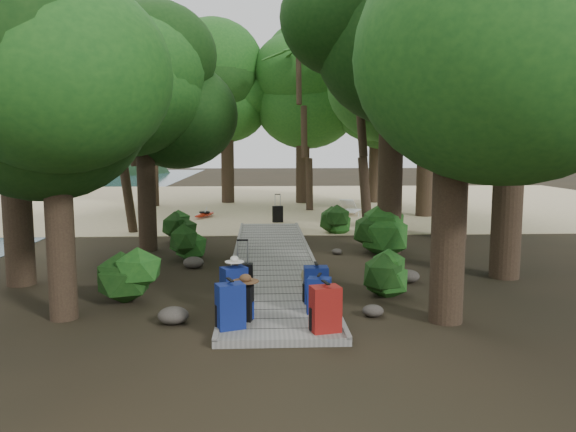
{
  "coord_description": "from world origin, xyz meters",
  "views": [
    {
      "loc": [
        -0.29,
        -12.68,
        2.86
      ],
      "look_at": [
        0.43,
        2.13,
        1.0
      ],
      "focal_mm": 35.0,
      "sensor_mm": 36.0,
      "label": 1
    }
  ],
  "objects_px": {
    "backpack_right_d": "(315,281)",
    "backpack_left_b": "(242,301)",
    "lone_suitcase_on_sand": "(278,214)",
    "backpack_left_c": "(234,285)",
    "backpack_right_c": "(316,283)",
    "sun_lounger": "(351,208)",
    "backpack_right_a": "(325,306)",
    "backpack_left_a": "(230,304)",
    "backpack_right_b": "(319,294)",
    "duffel_right_khaki": "(311,278)",
    "kayak": "(205,214)",
    "suitcase_on_boardwalk": "(243,279)"
  },
  "relations": [
    {
      "from": "backpack_left_c",
      "to": "backpack_left_a",
      "type": "bearing_deg",
      "value": -116.06
    },
    {
      "from": "backpack_left_c",
      "to": "backpack_right_a",
      "type": "relative_size",
      "value": 1.01
    },
    {
      "from": "backpack_left_a",
      "to": "backpack_right_d",
      "type": "bearing_deg",
      "value": 30.88
    },
    {
      "from": "backpack_left_b",
      "to": "kayak",
      "type": "xyz_separation_m",
      "value": [
        -1.94,
        13.69,
        -0.25
      ]
    },
    {
      "from": "backpack_left_a",
      "to": "backpack_right_a",
      "type": "xyz_separation_m",
      "value": [
        1.41,
        -0.2,
        -0.0
      ]
    },
    {
      "from": "backpack_left_a",
      "to": "kayak",
      "type": "height_order",
      "value": "backpack_left_a"
    },
    {
      "from": "backpack_right_a",
      "to": "backpack_right_b",
      "type": "bearing_deg",
      "value": 76.52
    },
    {
      "from": "backpack_left_c",
      "to": "suitcase_on_boardwalk",
      "type": "distance_m",
      "value": 0.83
    },
    {
      "from": "backpack_left_b",
      "to": "suitcase_on_boardwalk",
      "type": "distance_m",
      "value": 1.57
    },
    {
      "from": "suitcase_on_boardwalk",
      "to": "kayak",
      "type": "height_order",
      "value": "suitcase_on_boardwalk"
    },
    {
      "from": "kayak",
      "to": "sun_lounger",
      "type": "relative_size",
      "value": 1.67
    },
    {
      "from": "backpack_left_a",
      "to": "backpack_right_c",
      "type": "relative_size",
      "value": 1.07
    },
    {
      "from": "backpack_left_a",
      "to": "kayak",
      "type": "distance_m",
      "value": 14.2
    },
    {
      "from": "backpack_right_c",
      "to": "duffel_right_khaki",
      "type": "bearing_deg",
      "value": 89.04
    },
    {
      "from": "duffel_right_khaki",
      "to": "suitcase_on_boardwalk",
      "type": "distance_m",
      "value": 1.38
    },
    {
      "from": "backpack_right_a",
      "to": "backpack_left_b",
      "type": "bearing_deg",
      "value": 140.85
    },
    {
      "from": "backpack_left_c",
      "to": "backpack_right_d",
      "type": "bearing_deg",
      "value": -1.97
    },
    {
      "from": "kayak",
      "to": "sun_lounger",
      "type": "height_order",
      "value": "sun_lounger"
    },
    {
      "from": "backpack_right_a",
      "to": "backpack_right_b",
      "type": "relative_size",
      "value": 1.14
    },
    {
      "from": "backpack_left_c",
      "to": "kayak",
      "type": "bearing_deg",
      "value": 71.83
    },
    {
      "from": "backpack_left_b",
      "to": "backpack_right_c",
      "type": "bearing_deg",
      "value": 50.28
    },
    {
      "from": "backpack_right_d",
      "to": "suitcase_on_boardwalk",
      "type": "bearing_deg",
      "value": -176.71
    },
    {
      "from": "backpack_left_c",
      "to": "sun_lounger",
      "type": "xyz_separation_m",
      "value": [
        4.17,
        13.47,
        -0.18
      ]
    },
    {
      "from": "backpack_right_c",
      "to": "backpack_right_d",
      "type": "relative_size",
      "value": 1.27
    },
    {
      "from": "duffel_right_khaki",
      "to": "suitcase_on_boardwalk",
      "type": "xyz_separation_m",
      "value": [
        -1.31,
        -0.41,
        0.11
      ]
    },
    {
      "from": "lone_suitcase_on_sand",
      "to": "kayak",
      "type": "height_order",
      "value": "lone_suitcase_on_sand"
    },
    {
      "from": "backpack_left_a",
      "to": "suitcase_on_boardwalk",
      "type": "xyz_separation_m",
      "value": [
        0.13,
        1.97,
        -0.09
      ]
    },
    {
      "from": "backpack_right_c",
      "to": "backpack_right_d",
      "type": "xyz_separation_m",
      "value": [
        0.02,
        0.45,
        -0.08
      ]
    },
    {
      "from": "backpack_left_c",
      "to": "suitcase_on_boardwalk",
      "type": "bearing_deg",
      "value": 55.39
    },
    {
      "from": "backpack_left_c",
      "to": "sun_lounger",
      "type": "height_order",
      "value": "backpack_left_c"
    },
    {
      "from": "kayak",
      "to": "sun_lounger",
      "type": "distance_m",
      "value": 5.97
    },
    {
      "from": "backpack_left_b",
      "to": "lone_suitcase_on_sand",
      "type": "distance_m",
      "value": 12.21
    },
    {
      "from": "sun_lounger",
      "to": "duffel_right_khaki",
      "type": "bearing_deg",
      "value": -78.2
    },
    {
      "from": "backpack_right_b",
      "to": "duffel_right_khaki",
      "type": "xyz_separation_m",
      "value": [
        0.02,
        1.68,
        -0.15
      ]
    },
    {
      "from": "backpack_right_a",
      "to": "sun_lounger",
      "type": "relative_size",
      "value": 0.41
    },
    {
      "from": "backpack_right_b",
      "to": "backpack_right_a",
      "type": "bearing_deg",
      "value": -74.96
    },
    {
      "from": "backpack_left_b",
      "to": "backpack_right_d",
      "type": "distance_m",
      "value": 1.9
    },
    {
      "from": "backpack_right_a",
      "to": "backpack_right_b",
      "type": "height_order",
      "value": "backpack_right_a"
    },
    {
      "from": "backpack_right_b",
      "to": "backpack_left_a",
      "type": "bearing_deg",
      "value": -138.65
    },
    {
      "from": "backpack_left_c",
      "to": "lone_suitcase_on_sand",
      "type": "height_order",
      "value": "backpack_left_c"
    },
    {
      "from": "backpack_right_a",
      "to": "lone_suitcase_on_sand",
      "type": "relative_size",
      "value": 1.25
    },
    {
      "from": "sun_lounger",
      "to": "backpack_left_b",
      "type": "bearing_deg",
      "value": -81.37
    },
    {
      "from": "backpack_left_c",
      "to": "backpack_right_c",
      "type": "xyz_separation_m",
      "value": [
        1.43,
        0.19,
        -0.03
      ]
    },
    {
      "from": "backpack_left_b",
      "to": "sun_lounger",
      "type": "relative_size",
      "value": 0.33
    },
    {
      "from": "backpack_left_a",
      "to": "lone_suitcase_on_sand",
      "type": "xyz_separation_m",
      "value": [
        1.09,
        12.57,
        -0.18
      ]
    },
    {
      "from": "backpack_right_d",
      "to": "duffel_right_khaki",
      "type": "xyz_separation_m",
      "value": [
        -0.01,
        0.58,
        -0.1
      ]
    },
    {
      "from": "kayak",
      "to": "backpack_right_c",
      "type": "bearing_deg",
      "value": -54.0
    },
    {
      "from": "backpack_right_d",
      "to": "backpack_left_b",
      "type": "bearing_deg",
      "value": -121.88
    },
    {
      "from": "lone_suitcase_on_sand",
      "to": "kayak",
      "type": "bearing_deg",
      "value": 146.1
    },
    {
      "from": "backpack_right_a",
      "to": "backpack_left_a",
      "type": "bearing_deg",
      "value": 158.46
    }
  ]
}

